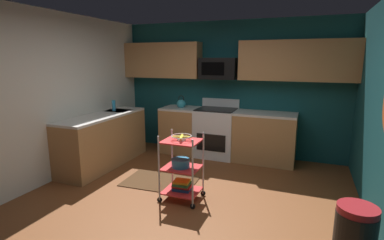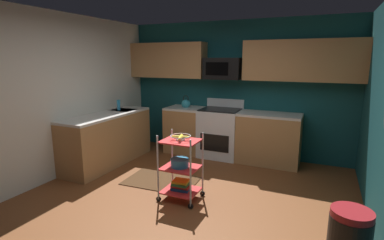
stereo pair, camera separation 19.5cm
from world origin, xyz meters
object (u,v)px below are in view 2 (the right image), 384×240
object	(u,v)px
oven_range	(220,132)
kettle	(186,104)
fruit_bowl	(181,137)
microwave	(223,69)
book_stack	(181,185)
dish_soap_bottle	(119,105)
rolling_cart	(181,167)
mixing_bowl_large	(180,163)

from	to	relation	value
oven_range	kettle	bearing A→B (deg)	-179.70
fruit_bowl	kettle	distance (m)	2.13
microwave	book_stack	xyz separation A→B (m)	(0.12, -2.05, -1.50)
microwave	fruit_bowl	xyz separation A→B (m)	(0.12, -2.05, -0.82)
fruit_bowl	dish_soap_bottle	xyz separation A→B (m)	(-1.88, 1.12, 0.14)
microwave	book_stack	distance (m)	2.55
rolling_cart	fruit_bowl	bearing A→B (deg)	180.00
rolling_cart	kettle	size ratio (longest dim) A/B	3.47
oven_range	fruit_bowl	xyz separation A→B (m)	(0.12, -1.95, 0.40)
kettle	dish_soap_bottle	distance (m)	1.31
fruit_bowl	microwave	bearing A→B (deg)	93.31
book_stack	rolling_cart	bearing A→B (deg)	0.00
oven_range	book_stack	xyz separation A→B (m)	(0.12, -1.95, -0.28)
fruit_bowl	book_stack	distance (m)	0.68
rolling_cart	dish_soap_bottle	world-z (taller)	dish_soap_bottle
mixing_bowl_large	book_stack	world-z (taller)	mixing_bowl_large
fruit_bowl	book_stack	world-z (taller)	fruit_bowl
dish_soap_bottle	microwave	bearing A→B (deg)	27.92
fruit_bowl	mixing_bowl_large	distance (m)	0.36
book_stack	mixing_bowl_large	bearing A→B (deg)	180.00
microwave	dish_soap_bottle	bearing A→B (deg)	-152.08
kettle	book_stack	bearing A→B (deg)	-66.28
mixing_bowl_large	microwave	bearing A→B (deg)	92.88
book_stack	kettle	world-z (taller)	kettle
oven_range	rolling_cart	distance (m)	1.95
dish_soap_bottle	oven_range	bearing A→B (deg)	25.19
microwave	mixing_bowl_large	size ratio (longest dim) A/B	2.78
rolling_cart	oven_range	bearing A→B (deg)	93.47
fruit_bowl	mixing_bowl_large	size ratio (longest dim) A/B	1.08
microwave	dish_soap_bottle	xyz separation A→B (m)	(-1.76, -0.93, -0.68)
rolling_cart	kettle	distance (m)	2.19
fruit_bowl	mixing_bowl_large	xyz separation A→B (m)	(-0.02, 0.00, -0.36)
microwave	kettle	distance (m)	1.02
oven_range	dish_soap_bottle	xyz separation A→B (m)	(-1.76, -0.83, 0.54)
microwave	rolling_cart	distance (m)	2.41
microwave	fruit_bowl	world-z (taller)	microwave
fruit_bowl	kettle	bearing A→B (deg)	113.72
rolling_cart	fruit_bowl	xyz separation A→B (m)	(-0.00, 0.00, 0.42)
fruit_bowl	dish_soap_bottle	bearing A→B (deg)	149.17
rolling_cart	fruit_bowl	size ratio (longest dim) A/B	3.36
oven_range	mixing_bowl_large	distance (m)	1.95
rolling_cart	dish_soap_bottle	distance (m)	2.26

